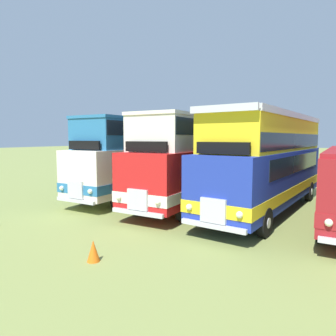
# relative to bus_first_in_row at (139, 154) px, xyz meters

# --- Properties ---
(ground_plane) EXTENTS (200.00, 200.00, 0.00)m
(ground_plane) POSITION_rel_bus_first_in_row_xyz_m (7.39, 0.14, -2.47)
(ground_plane) COLOR olive
(bus_first_in_row) EXTENTS (2.89, 9.80, 4.49)m
(bus_first_in_row) POSITION_rel_bus_first_in_row_xyz_m (0.00, 0.00, 0.00)
(bus_first_in_row) COLOR silver
(bus_first_in_row) RESTS_ON ground
(bus_second_in_row) EXTENTS (3.03, 10.62, 4.49)m
(bus_second_in_row) POSITION_rel_bus_first_in_row_xyz_m (3.69, 0.12, 0.01)
(bus_second_in_row) COLOR red
(bus_second_in_row) RESTS_ON ground
(bus_third_in_row) EXTENTS (3.13, 11.23, 4.52)m
(bus_third_in_row) POSITION_rel_bus_first_in_row_xyz_m (7.40, 0.32, -0.10)
(bus_third_in_row) COLOR #1E339E
(bus_third_in_row) RESTS_ON ground
(cone_mid_row) EXTENTS (0.36, 0.36, 0.60)m
(cone_mid_row) POSITION_rel_bus_first_in_row_xyz_m (4.85, -8.39, -2.16)
(cone_mid_row) COLOR orange
(cone_mid_row) RESTS_ON ground
(rope_fence_line) EXTENTS (20.85, 0.08, 1.05)m
(rope_fence_line) POSITION_rel_bus_first_in_row_xyz_m (7.39, 10.44, -1.77)
(rope_fence_line) COLOR #8C704C
(rope_fence_line) RESTS_ON ground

